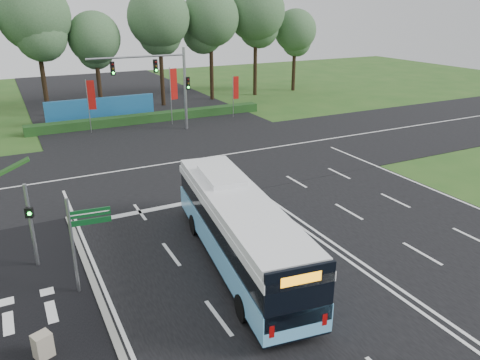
% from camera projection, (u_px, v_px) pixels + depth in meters
% --- Properties ---
extents(ground, '(120.00, 120.00, 0.00)m').
position_uv_depth(ground, '(297.00, 225.00, 23.43)').
color(ground, '#27511B').
rests_on(ground, ground).
extents(road_main, '(20.00, 120.00, 0.04)m').
position_uv_depth(road_main, '(297.00, 225.00, 23.42)').
color(road_main, black).
rests_on(road_main, ground).
extents(road_cross, '(120.00, 14.00, 0.05)m').
position_uv_depth(road_cross, '(203.00, 158.00, 33.41)').
color(road_cross, black).
rests_on(road_cross, ground).
extents(bike_path, '(5.00, 18.00, 0.06)m').
position_uv_depth(bike_path, '(33.00, 335.00, 15.59)').
color(bike_path, black).
rests_on(bike_path, ground).
extents(kerb_strip, '(0.25, 18.00, 0.12)m').
position_uv_depth(kerb_strip, '(105.00, 314.00, 16.60)').
color(kerb_strip, gray).
rests_on(kerb_strip, ground).
extents(city_bus, '(3.95, 11.71, 3.30)m').
position_uv_depth(city_bus, '(239.00, 229.00, 19.35)').
color(city_bus, '#68BBF2').
rests_on(city_bus, ground).
extents(pedestrian_signal, '(0.35, 0.43, 3.71)m').
position_uv_depth(pedestrian_signal, '(31.00, 223.00, 19.02)').
color(pedestrian_signal, gray).
rests_on(pedestrian_signal, ground).
extents(street_sign, '(1.52, 0.25, 3.92)m').
position_uv_depth(street_sign, '(81.00, 233.00, 17.20)').
color(street_sign, gray).
rests_on(street_sign, ground).
extents(utility_cabinet, '(0.66, 0.61, 0.89)m').
position_uv_depth(utility_cabinet, '(43.00, 346.00, 14.49)').
color(utility_cabinet, '#A39883').
rests_on(utility_cabinet, ground).
extents(banner_flag_left, '(0.66, 0.19, 4.56)m').
position_uv_depth(banner_flag_left, '(91.00, 98.00, 39.04)').
color(banner_flag_left, gray).
rests_on(banner_flag_left, ground).
extents(banner_flag_mid, '(0.75, 0.21, 5.14)m').
position_uv_depth(banner_flag_mid, '(173.00, 88.00, 41.81)').
color(banner_flag_mid, gray).
rests_on(banner_flag_mid, ground).
extents(banner_flag_right, '(0.59, 0.09, 4.01)m').
position_uv_depth(banner_flag_right, '(235.00, 90.00, 44.74)').
color(banner_flag_right, gray).
rests_on(banner_flag_right, ground).
extents(traffic_light_gantry, '(8.41, 0.28, 7.00)m').
position_uv_depth(traffic_light_gantry, '(164.00, 77.00, 38.94)').
color(traffic_light_gantry, gray).
rests_on(traffic_light_gantry, ground).
extents(hedge, '(22.00, 1.20, 0.80)m').
position_uv_depth(hedge, '(151.00, 118.00, 43.69)').
color(hedge, '#1A3D16').
rests_on(hedge, ground).
extents(blue_hoarding, '(10.00, 0.30, 2.20)m').
position_uv_depth(blue_hoarding, '(101.00, 109.00, 43.82)').
color(blue_hoarding, '#1A588E').
rests_on(blue_hoarding, ground).
extents(eucalyptus_row, '(47.42, 8.56, 12.90)m').
position_uv_depth(eucalyptus_row, '(131.00, 22.00, 46.87)').
color(eucalyptus_row, black).
rests_on(eucalyptus_row, ground).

